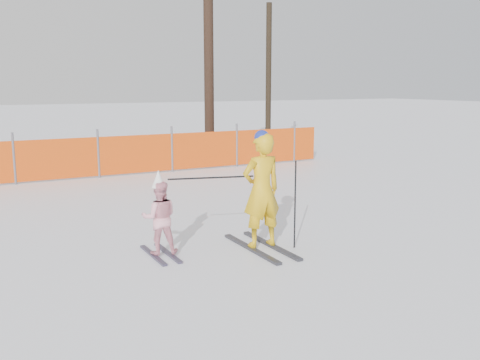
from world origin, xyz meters
name	(u,v)px	position (x,y,z in m)	size (l,w,h in m)	color
ground	(257,255)	(0.00, 0.00, 0.00)	(120.00, 120.00, 0.00)	white
adult	(262,191)	(0.22, 0.25, 0.86)	(0.61, 1.54, 1.74)	black
child	(160,217)	(-1.20, 0.64, 0.55)	(0.59, 0.97, 1.22)	black
ski_poles	(255,192)	(0.11, 0.25, 0.86)	(1.76, 0.58, 1.30)	black
safety_fence	(72,158)	(-1.09, 7.40, 0.56)	(14.76, 0.06, 1.25)	#595960
tree_trunks	(228,70)	(4.61, 9.98, 2.83)	(3.43, 1.84, 5.81)	black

